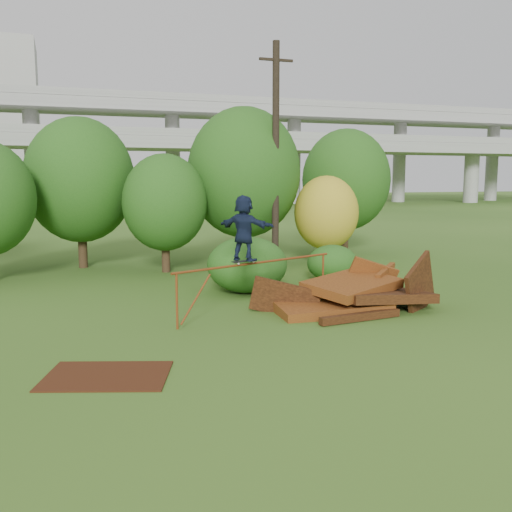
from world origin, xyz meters
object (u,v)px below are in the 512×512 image
object	(u,v)px
skater	(244,228)
flat_plate	(107,376)
utility_pole	(276,156)
scrap_pile	(353,296)

from	to	relation	value
skater	flat_plate	world-z (taller)	skater
skater	flat_plate	size ratio (longest dim) A/B	0.77
skater	flat_plate	xyz separation A→B (m)	(-3.96, -3.80, -2.40)
flat_plate	utility_pole	world-z (taller)	utility_pole
skater	utility_pole	size ratio (longest dim) A/B	0.20
scrap_pile	utility_pole	xyz separation A→B (m)	(0.47, 7.53, 4.20)
scrap_pile	utility_pole	bearing A→B (deg)	86.39
scrap_pile	utility_pole	distance (m)	8.63
scrap_pile	flat_plate	xyz separation A→B (m)	(-7.09, -3.38, -0.40)
scrap_pile	skater	bearing A→B (deg)	172.50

